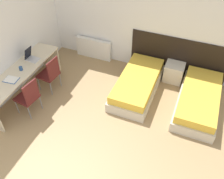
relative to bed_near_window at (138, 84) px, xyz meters
The scene contains 13 objects.
wall_back 1.59m from the bed_near_window, 109.68° to the left, with size 5.83×0.05×2.70m.
wall_left 3.18m from the bed_near_window, 161.28° to the right, with size 0.05×4.94×2.70m.
headboard_panel 1.29m from the bed_near_window, 53.79° to the left, with size 2.49×0.03×1.10m.
bed_near_window is the anchor object (origin of this frame).
bed_near_door 1.47m from the bed_near_window, ahead, with size 0.91×1.95×0.45m.
nightstand 1.06m from the bed_near_window, 45.97° to the left, with size 0.48×0.42×0.49m.
radiator 1.87m from the bed_near_window, 150.35° to the left, with size 1.05×0.12×0.59m.
desk 2.77m from the bed_near_window, 155.13° to the right, with size 0.60×2.34×0.75m.
chair_near_laptop 2.15m from the bed_near_window, 159.89° to the right, with size 0.47×0.47×0.93m.
chair_near_notebook 2.57m from the bed_near_window, 141.50° to the right, with size 0.49×0.49×0.93m.
laptop 2.65m from the bed_near_window, 164.65° to the right, with size 0.32×0.24×0.31m.
open_notebook 2.92m from the bed_near_window, 148.67° to the right, with size 0.32×0.26×0.02m.
mug 2.77m from the bed_near_window, 155.50° to the right, with size 0.08×0.08×0.09m.
Camera 1 is at (1.53, -1.59, 4.27)m, focal length 40.00 mm.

